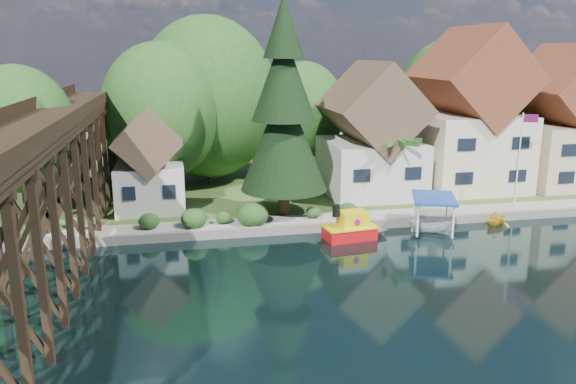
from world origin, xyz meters
name	(u,v)px	position (x,y,z in m)	size (l,w,h in m)	color
ground	(346,276)	(0.00, 0.00, 0.00)	(140.00, 140.00, 0.00)	black
bank	(257,160)	(0.00, 34.00, 0.25)	(140.00, 52.00, 0.50)	#30481D
seawall	(367,225)	(4.00, 8.00, 0.31)	(60.00, 0.40, 0.62)	slate
promenade	(387,215)	(6.00, 9.30, 0.53)	(50.00, 2.60, 0.06)	gray
trestle_bridge	(51,175)	(-16.00, 5.17, 5.35)	(4.12, 44.18, 9.30)	black
house_left	(371,139)	(7.00, 16.00, 5.14)	(7.64, 8.64, 11.02)	beige
house_center	(468,120)	(16.00, 16.50, 6.42)	(8.65, 9.18, 13.89)	beige
house_right	(563,126)	(25.00, 16.00, 5.78)	(8.15, 8.64, 12.45)	#C8B38F
shed	(149,166)	(-11.00, 14.50, 3.83)	(5.09, 5.40, 7.85)	beige
bg_trees	(288,108)	(1.00, 21.25, 7.29)	(49.90, 13.30, 10.57)	#382314
shrubs	(243,214)	(-4.60, 9.26, 1.23)	(15.76, 2.47, 1.70)	#1B4217
conifer	(284,113)	(-1.36, 11.17, 7.98)	(6.31, 6.31, 15.53)	#382314
palm_tree	(396,143)	(7.64, 12.27, 5.35)	(4.67, 4.67, 5.55)	#382314
flagpole	(522,149)	(16.95, 9.93, 4.94)	(1.06, 0.50, 7.24)	white
tugboat	(350,228)	(2.18, 6.15, 0.75)	(3.67, 2.32, 2.51)	red
boat_white_a	(360,230)	(3.01, 6.62, 0.41)	(2.82, 3.95, 0.82)	white
boat_canopy	(433,218)	(8.12, 6.21, 1.11)	(4.01, 4.75, 2.60)	silver
boat_yellow	(497,217)	(13.55, 7.11, 0.60)	(1.95, 2.26, 1.19)	yellow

